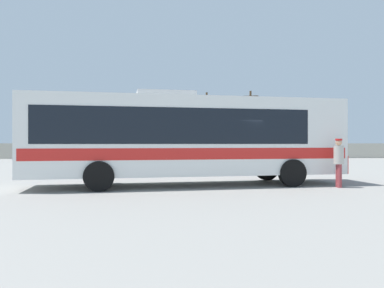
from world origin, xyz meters
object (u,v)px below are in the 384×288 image
at_px(parked_car_leftmost_dark_blue, 42,152).
at_px(parked_car_third_silver, 170,152).
at_px(parked_car_second_red, 106,152).
at_px(utility_pole_near, 207,123).
at_px(roadside_tree_midright, 285,125).
at_px(roadside_tree_left, 104,121).
at_px(roadside_tree_midleft, 193,117).
at_px(attendant_by_bus_door, 339,160).
at_px(utility_pole_far, 250,123).
at_px(coach_bus_white_red, 185,136).

xyz_separation_m(parked_car_leftmost_dark_blue, parked_car_third_silver, (12.37, -0.31, -0.03)).
relative_size(parked_car_leftmost_dark_blue, parked_car_second_red, 0.96).
bearing_deg(parked_car_second_red, utility_pole_near, 31.62).
bearing_deg(parked_car_leftmost_dark_blue, roadside_tree_midright, 18.32).
distance_m(parked_car_second_red, utility_pole_near, 12.84).
xyz_separation_m(roadside_tree_left, roadside_tree_midleft, (10.45, -1.67, 0.47)).
xyz_separation_m(utility_pole_near, roadside_tree_midright, (9.97, 1.70, -0.15)).
distance_m(attendant_by_bus_door, utility_pole_near, 29.89).
relative_size(attendant_by_bus_door, utility_pole_far, 0.24).
bearing_deg(parked_car_third_silver, utility_pole_far, 34.35).
bearing_deg(roadside_tree_midright, parked_car_leftmost_dark_blue, -161.68).
bearing_deg(utility_pole_far, parked_car_third_silver, -145.65).
relative_size(parked_car_leftmost_dark_blue, roadside_tree_midright, 0.80).
bearing_deg(roadside_tree_left, parked_car_third_silver, -45.04).
bearing_deg(utility_pole_far, attendant_by_bus_door, -95.49).
bearing_deg(roadside_tree_midright, coach_bus_white_red, -113.78).
bearing_deg(attendant_by_bus_door, roadside_tree_left, 115.56).
bearing_deg(utility_pole_near, coach_bus_white_red, -96.80).
relative_size(parked_car_second_red, utility_pole_near, 0.58).
xyz_separation_m(parked_car_leftmost_dark_blue, utility_pole_far, (21.67, 6.04, 3.24)).
distance_m(parked_car_second_red, roadside_tree_midright, 22.35).
relative_size(attendant_by_bus_door, roadside_tree_left, 0.28).
bearing_deg(parked_car_leftmost_dark_blue, parked_car_second_red, 5.68).
distance_m(utility_pole_far, roadside_tree_midright, 5.69).
height_order(utility_pole_near, roadside_tree_left, utility_pole_near).
bearing_deg(utility_pole_far, parked_car_leftmost_dark_blue, -164.42).
height_order(utility_pole_near, utility_pole_far, utility_pole_far).
relative_size(coach_bus_white_red, utility_pole_near, 1.62).
bearing_deg(utility_pole_near, roadside_tree_midright, 9.67).
bearing_deg(utility_pole_far, coach_bus_white_red, -106.98).
height_order(attendant_by_bus_door, utility_pole_far, utility_pole_far).
height_order(coach_bus_white_red, utility_pole_far, utility_pole_far).
bearing_deg(roadside_tree_midleft, utility_pole_far, 1.66).
bearing_deg(coach_bus_white_red, roadside_tree_midleft, 86.33).
relative_size(utility_pole_far, roadside_tree_midright, 1.45).
bearing_deg(utility_pole_far, roadside_tree_midright, 29.23).
relative_size(coach_bus_white_red, roadside_tree_left, 1.95).
relative_size(utility_pole_near, roadside_tree_midright, 1.44).
height_order(parked_car_second_red, roadside_tree_left, roadside_tree_left).
height_order(utility_pole_far, roadside_tree_midright, utility_pole_far).
relative_size(coach_bus_white_red, roadside_tree_midright, 2.34).
distance_m(attendant_by_bus_door, roadside_tree_midleft, 28.88).
bearing_deg(utility_pole_near, utility_pole_far, -12.12).
distance_m(parked_car_third_silver, roadside_tree_midright, 17.21).
height_order(parked_car_second_red, parked_car_third_silver, parked_car_third_silver).
bearing_deg(parked_car_third_silver, parked_car_leftmost_dark_blue, 178.55).
bearing_deg(utility_pole_near, parked_car_third_silver, -119.97).
xyz_separation_m(parked_car_second_red, roadside_tree_left, (-1.53, 6.92, 3.45)).
distance_m(parked_car_second_red, utility_pole_far, 16.83).
distance_m(parked_car_second_red, roadside_tree_midleft, 11.06).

